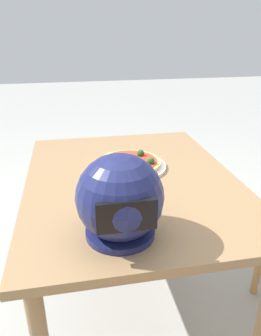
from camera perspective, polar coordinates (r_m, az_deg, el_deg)
The scene contains 5 objects.
ground_plane at distance 1.72m, azimuth 0.17°, elevation -24.17°, with size 14.00×14.00×0.00m, color #9E9E99.
dining_table at distance 1.31m, azimuth 0.20°, elevation -5.37°, with size 0.82×1.06×0.73m.
pizza_plate at distance 1.36m, azimuth -0.19°, elevation 0.33°, with size 0.31×0.31×0.01m, color white.
pizza at distance 1.35m, azimuth -0.14°, elevation 1.02°, with size 0.26×0.26×0.05m.
motorcycle_helmet at distance 0.88m, azimuth -1.89°, elevation -5.53°, with size 0.25×0.25×0.25m.
Camera 1 is at (0.22, 1.12, 1.28)m, focal length 34.20 mm.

